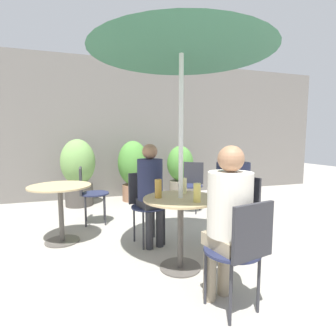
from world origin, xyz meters
TOP-DOWN VIEW (x-y plane):
  - ground_plane at (0.00, 0.00)m, footprint 20.00×20.00m
  - storefront_wall at (0.00, 3.68)m, footprint 10.00×0.06m
  - cafe_table_near at (-0.08, 0.16)m, footprint 0.74×0.74m
  - cafe_table_far at (-1.26, 1.25)m, footprint 0.75×0.75m
  - bistro_chair_0 at (0.08, -0.64)m, footprint 0.44×0.46m
  - bistro_chair_1 at (0.71, 0.33)m, footprint 0.46×0.44m
  - bistro_chair_2 at (-0.25, 0.96)m, footprint 0.44×0.46m
  - bistro_chair_3 at (0.87, 2.09)m, footprint 0.49×0.49m
  - bistro_chair_4 at (-0.92, 1.87)m, footprint 0.43×0.43m
  - bistro_chair_5 at (1.69, 2.09)m, footprint 0.49×0.49m
  - seated_person_0 at (0.05, -0.49)m, footprint 0.35×0.38m
  - seated_person_1 at (0.57, 0.30)m, footprint 0.41×0.38m
  - seated_person_2 at (-0.22, 0.82)m, footprint 0.31×0.34m
  - beer_glass_0 at (0.00, -0.04)m, footprint 0.07×0.07m
  - beer_glass_1 at (0.03, 0.35)m, footprint 0.06×0.06m
  - beer_glass_2 at (-0.29, 0.23)m, footprint 0.07×0.07m
  - potted_plant_0 at (-1.08, 3.08)m, footprint 0.64×0.64m
  - potted_plant_1 at (0.01, 3.16)m, footprint 0.63×0.63m
  - potted_plant_2 at (1.02, 3.09)m, footprint 0.57×0.57m
  - umbrella at (-0.08, 0.16)m, footprint 1.70×1.70m

SIDE VIEW (x-z plane):
  - ground_plane at x=0.00m, z-range 0.00..0.00m
  - bistro_chair_0 at x=0.08m, z-range 0.10..0.97m
  - bistro_chair_1 at x=0.71m, z-range 0.10..0.97m
  - bistro_chair_2 at x=-0.25m, z-range 0.10..0.97m
  - bistro_chair_3 at x=0.87m, z-range 0.10..0.97m
  - bistro_chair_4 at x=-0.92m, z-range 0.10..0.97m
  - bistro_chair_5 at x=1.69m, z-range 0.10..0.97m
  - cafe_table_near at x=-0.08m, z-range 0.18..0.90m
  - cafe_table_far at x=-1.26m, z-range 0.19..0.91m
  - potted_plant_2 at x=1.02m, z-range 0.05..1.18m
  - potted_plant_1 at x=0.01m, z-range 0.06..1.31m
  - potted_plant_0 at x=-1.08m, z-range 0.06..1.34m
  - seated_person_1 at x=0.57m, z-range 0.11..1.34m
  - seated_person_2 at x=-0.22m, z-range 0.13..1.36m
  - seated_person_0 at x=0.05m, z-range 0.12..1.37m
  - beer_glass_1 at x=0.03m, z-range 0.72..0.88m
  - beer_glass_0 at x=0.00m, z-range 0.72..0.89m
  - beer_glass_2 at x=-0.29m, z-range 0.72..0.91m
  - storefront_wall at x=0.00m, z-range 0.00..3.00m
  - umbrella at x=-0.08m, z-range 1.03..3.39m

